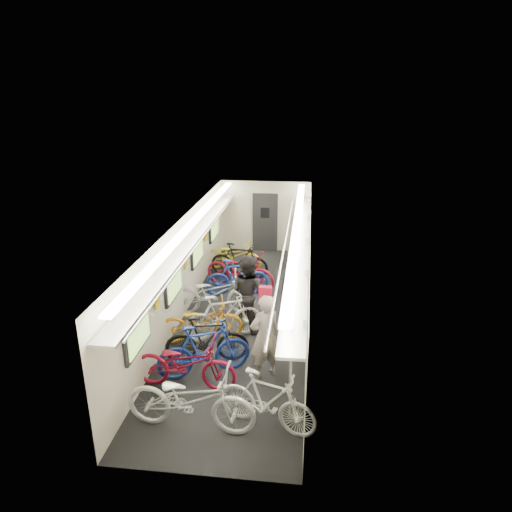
% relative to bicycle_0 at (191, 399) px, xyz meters
% --- Properties ---
extents(train_car_shell, '(10.00, 10.00, 10.00)m').
position_rel_bicycle_0_xyz_m(train_car_shell, '(-0.05, 4.76, 1.10)').
color(train_car_shell, black).
rests_on(train_car_shell, ground).
extents(bicycle_0, '(2.18, 0.88, 1.12)m').
position_rel_bicycle_0_xyz_m(bicycle_0, '(0.00, 0.00, 0.00)').
color(bicycle_0, silver).
rests_on(bicycle_0, ground).
extents(bicycle_1, '(1.87, 1.21, 1.09)m').
position_rel_bicycle_0_xyz_m(bicycle_1, '(-0.12, 1.49, -0.02)').
color(bicycle_1, navy).
rests_on(bicycle_1, ground).
extents(bicycle_2, '(1.96, 0.76, 1.01)m').
position_rel_bicycle_0_xyz_m(bicycle_2, '(-0.38, 1.06, -0.05)').
color(bicycle_2, maroon).
rests_on(bicycle_2, ground).
extents(bicycle_3, '(1.75, 0.81, 1.01)m').
position_rel_bicycle_0_xyz_m(bicycle_3, '(-0.17, 1.94, -0.05)').
color(bicycle_3, black).
rests_on(bicycle_3, ground).
extents(bicycle_4, '(1.92, 1.10, 0.95)m').
position_rel_bicycle_0_xyz_m(bicycle_4, '(-0.48, 2.75, -0.08)').
color(bicycle_4, orange).
rests_on(bicycle_4, ground).
extents(bicycle_5, '(1.81, 1.17, 1.06)m').
position_rel_bicycle_0_xyz_m(bicycle_5, '(-0.02, 2.92, -0.03)').
color(bicycle_5, silver).
rests_on(bicycle_5, ground).
extents(bicycle_6, '(2.14, 1.05, 1.08)m').
position_rel_bicycle_0_xyz_m(bicycle_6, '(-0.47, 4.09, -0.02)').
color(bicycle_6, '#AAABAF').
rests_on(bicycle_6, ground).
extents(bicycle_7, '(1.78, 0.89, 1.03)m').
position_rel_bicycle_0_xyz_m(bicycle_7, '(-0.07, 5.22, -0.05)').
color(bicycle_7, navy).
rests_on(bicycle_7, ground).
extents(bicycle_8, '(2.19, 1.32, 1.08)m').
position_rel_bicycle_0_xyz_m(bicycle_8, '(-0.05, 5.68, -0.02)').
color(bicycle_8, maroon).
rests_on(bicycle_8, ground).
extents(bicycle_9, '(1.79, 0.71, 1.05)m').
position_rel_bicycle_0_xyz_m(bicycle_9, '(-0.20, 6.49, -0.04)').
color(bicycle_9, black).
rests_on(bicycle_9, ground).
extents(bicycle_10, '(1.86, 0.91, 0.94)m').
position_rel_bicycle_0_xyz_m(bicycle_10, '(-0.47, 7.06, -0.09)').
color(bicycle_10, yellow).
rests_on(bicycle_10, ground).
extents(bicycle_11, '(1.78, 1.00, 1.03)m').
position_rel_bicycle_0_xyz_m(bicycle_11, '(1.21, 0.16, -0.05)').
color(bicycle_11, white).
rests_on(bicycle_11, ground).
extents(passenger_near, '(0.74, 0.67, 1.69)m').
position_rel_bicycle_0_xyz_m(passenger_near, '(1.03, 1.61, 0.29)').
color(passenger_near, gray).
rests_on(passenger_near, ground).
extents(passenger_mid, '(1.09, 1.05, 1.78)m').
position_rel_bicycle_0_xyz_m(passenger_mid, '(0.47, 3.45, 0.33)').
color(passenger_mid, black).
rests_on(passenger_mid, ground).
extents(backpack, '(0.26, 0.15, 0.38)m').
position_rel_bicycle_0_xyz_m(backpack, '(0.95, 2.52, 0.72)').
color(backpack, '#AE1129').
rests_on(backpack, passenger_near).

